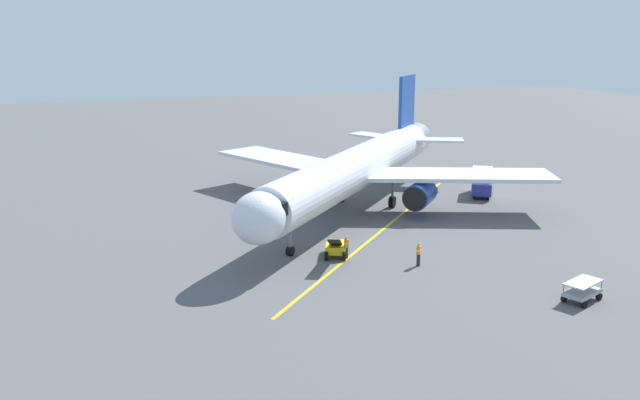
{
  "coord_description": "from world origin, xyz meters",
  "views": [
    {
      "loc": [
        24.93,
        58.07,
        16.48
      ],
      "look_at": [
        6.57,
        7.88,
        3.0
      ],
      "focal_mm": 38.37,
      "sensor_mm": 36.0,
      "label": 1
    }
  ],
  "objects": [
    {
      "name": "airplane",
      "position": [
        0.82,
        1.92,
        4.0
      ],
      "size": [
        32.91,
        33.24,
        11.5
      ],
      "color": "silver",
      "rests_on": "ground"
    },
    {
      "name": "baggage_cart_portside",
      "position": [
        -3.99,
        26.4,
        0.66
      ],
      "size": [
        2.93,
        2.31,
        1.27
      ],
      "color": "#9E9EA3",
      "rests_on": "ground"
    },
    {
      "name": "apron_lead_in_line",
      "position": [
        1.02,
        8.12,
        0.01
      ],
      "size": [
        27.92,
        28.98,
        0.01
      ],
      "primitive_type": "cube",
      "rotation": [
        0.0,
        0.0,
        -0.77
      ],
      "color": "yellow",
      "rests_on": "ground"
    },
    {
      "name": "ground_crew_wing_walker",
      "position": [
        2.49,
        17.16,
        0.89
      ],
      "size": [
        0.45,
        0.46,
        1.71
      ],
      "color": "#23232D",
      "rests_on": "ground"
    },
    {
      "name": "baggage_cart_near_nose",
      "position": [
        -5.29,
        -9.77,
        0.66
      ],
      "size": [
        2.19,
        2.9,
        1.27
      ],
      "color": "#9E9EA3",
      "rests_on": "ground"
    },
    {
      "name": "belt_loader_starboard_side",
      "position": [
        7.27,
        13.25,
        0.71
      ],
      "size": [
        3.0,
        4.66,
        2.32
      ],
      "color": "yellow",
      "rests_on": "ground"
    },
    {
      "name": "ground_plane",
      "position": [
        0.0,
        0.0,
        0.0
      ],
      "size": [
        220.0,
        220.0,
        0.0
      ],
      "primitive_type": "plane",
      "color": "#565659"
    },
    {
      "name": "ground_crew_marshaller",
      "position": [
        6.71,
        13.89,
        0.89
      ],
      "size": [
        0.29,
        0.43,
        1.71
      ],
      "color": "#23232D",
      "rests_on": "ground"
    },
    {
      "name": "box_truck_rear_apron",
      "position": [
        -13.56,
        0.5,
        1.39
      ],
      "size": [
        4.17,
        4.91,
        2.62
      ],
      "color": "#2D3899",
      "rests_on": "ground"
    }
  ]
}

